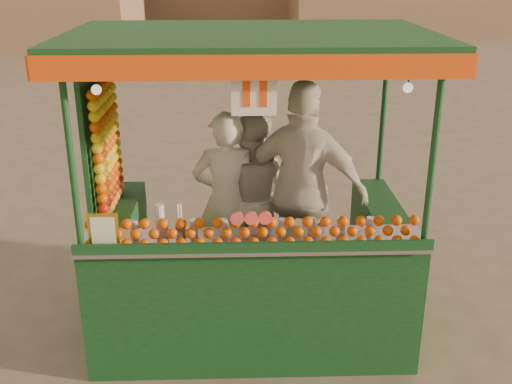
{
  "coord_description": "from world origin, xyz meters",
  "views": [
    {
      "loc": [
        -0.08,
        -4.63,
        3.14
      ],
      "look_at": [
        0.07,
        0.06,
        1.32
      ],
      "focal_mm": 42.6,
      "sensor_mm": 36.0,
      "label": 1
    }
  ],
  "objects_px": {
    "juice_cart": "(243,245)",
    "vendor_middle": "(250,197)",
    "vendor_left": "(226,200)",
    "vendor_right": "(304,191)"
  },
  "relations": [
    {
      "from": "juice_cart",
      "to": "vendor_middle",
      "type": "xyz_separation_m",
      "value": [
        0.07,
        0.52,
        0.24
      ]
    },
    {
      "from": "vendor_left",
      "to": "vendor_right",
      "type": "height_order",
      "value": "vendor_right"
    },
    {
      "from": "vendor_left",
      "to": "vendor_right",
      "type": "relative_size",
      "value": 0.85
    },
    {
      "from": "vendor_right",
      "to": "juice_cart",
      "type": "bearing_deg",
      "value": 43.36
    },
    {
      "from": "juice_cart",
      "to": "vendor_right",
      "type": "xyz_separation_m",
      "value": [
        0.53,
        0.21,
        0.41
      ]
    },
    {
      "from": "vendor_middle",
      "to": "juice_cart",
      "type": "bearing_deg",
      "value": 91.82
    },
    {
      "from": "juice_cart",
      "to": "vendor_middle",
      "type": "height_order",
      "value": "juice_cart"
    },
    {
      "from": "vendor_right",
      "to": "vendor_left",
      "type": "bearing_deg",
      "value": 8.48
    },
    {
      "from": "vendor_left",
      "to": "vendor_middle",
      "type": "height_order",
      "value": "vendor_left"
    },
    {
      "from": "juice_cart",
      "to": "vendor_left",
      "type": "xyz_separation_m",
      "value": [
        -0.14,
        0.37,
        0.27
      ]
    }
  ]
}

